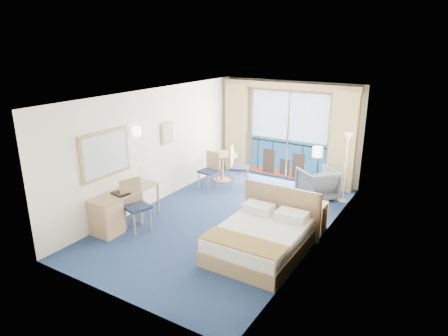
# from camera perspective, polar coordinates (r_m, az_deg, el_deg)

# --- Properties ---
(floor) EXTENTS (6.50, 6.50, 0.00)m
(floor) POSITION_cam_1_polar(r_m,az_deg,el_deg) (8.79, 0.54, -7.31)
(floor) COLOR navy
(floor) RESTS_ON ground
(room_walls) EXTENTS (4.04, 6.54, 2.72)m
(room_walls) POSITION_cam_1_polar(r_m,az_deg,el_deg) (8.18, 0.57, 4.00)
(room_walls) COLOR white
(room_walls) RESTS_ON ground
(balcony_door) EXTENTS (2.36, 0.03, 2.52)m
(balcony_door) POSITION_cam_1_polar(r_m,az_deg,el_deg) (11.14, 9.07, 4.23)
(balcony_door) COLOR navy
(balcony_door) RESTS_ON room_walls
(curtain_left) EXTENTS (0.65, 0.22, 2.55)m
(curtain_left) POSITION_cam_1_polar(r_m,az_deg,el_deg) (11.64, 1.78, 5.71)
(curtain_left) COLOR tan
(curtain_left) RESTS_ON room_walls
(curtain_right) EXTENTS (0.65, 0.22, 2.55)m
(curtain_right) POSITION_cam_1_polar(r_m,az_deg,el_deg) (10.50, 16.66, 3.58)
(curtain_right) COLOR tan
(curtain_right) RESTS_ON room_walls
(pelmet) EXTENTS (3.80, 0.25, 0.18)m
(pelmet) POSITION_cam_1_polar(r_m,az_deg,el_deg) (10.78, 9.25, 11.53)
(pelmet) COLOR #A27D58
(pelmet) RESTS_ON room_walls
(mirror) EXTENTS (0.05, 1.25, 0.95)m
(mirror) POSITION_cam_1_polar(r_m,az_deg,el_deg) (8.35, -16.59, 1.90)
(mirror) COLOR #A27D58
(mirror) RESTS_ON room_walls
(wall_print) EXTENTS (0.04, 0.42, 0.52)m
(wall_print) POSITION_cam_1_polar(r_m,az_deg,el_deg) (9.69, -8.13, 4.98)
(wall_print) COLOR #A27D58
(wall_print) RESTS_ON room_walls
(sconce_left) EXTENTS (0.18, 0.18, 0.18)m
(sconce_left) POSITION_cam_1_polar(r_m,az_deg,el_deg) (8.86, -12.35, 5.15)
(sconce_left) COLOR #FFE7B2
(sconce_left) RESTS_ON room_walls
(sconce_right) EXTENTS (0.18, 0.18, 0.18)m
(sconce_right) POSITION_cam_1_polar(r_m,az_deg,el_deg) (7.26, 13.23, 2.26)
(sconce_right) COLOR #FFE7B2
(sconce_right) RESTS_ON room_walls
(bed) EXTENTS (1.61, 1.92, 1.02)m
(bed) POSITION_cam_1_polar(r_m,az_deg,el_deg) (7.42, 5.27, -9.99)
(bed) COLOR #A27D58
(bed) RESTS_ON ground
(nightstand) EXTENTS (0.45, 0.43, 0.59)m
(nightstand) POSITION_cam_1_polar(r_m,az_deg,el_deg) (8.43, 12.72, -6.71)
(nightstand) COLOR tan
(nightstand) RESTS_ON ground
(phone) EXTENTS (0.19, 0.16, 0.08)m
(phone) POSITION_cam_1_polar(r_m,az_deg,el_deg) (8.28, 13.10, -4.68)
(phone) COLOR beige
(phone) RESTS_ON nightstand
(armchair) EXTENTS (1.16, 1.15, 0.76)m
(armchair) POSITION_cam_1_polar(r_m,az_deg,el_deg) (10.02, 13.20, -2.19)
(armchair) COLOR #4A4F5A
(armchair) RESTS_ON ground
(floor_lamp) EXTENTS (0.23, 0.23, 1.69)m
(floor_lamp) POSITION_cam_1_polar(r_m,az_deg,el_deg) (9.69, 17.19, 2.40)
(floor_lamp) COLOR silver
(floor_lamp) RESTS_ON ground
(desk) EXTENTS (0.55, 1.59, 0.75)m
(desk) POSITION_cam_1_polar(r_m,az_deg,el_deg) (8.40, -15.89, -6.20)
(desk) COLOR #A27D58
(desk) RESTS_ON ground
(desk_chair) EXTENTS (0.58, 0.57, 1.07)m
(desk_chair) POSITION_cam_1_polar(r_m,az_deg,el_deg) (8.34, -12.69, -4.70)
(desk_chair) COLOR #1C2743
(desk_chair) RESTS_ON ground
(folder) EXTENTS (0.38, 0.31, 0.03)m
(folder) POSITION_cam_1_polar(r_m,az_deg,el_deg) (8.39, -14.56, -3.54)
(folder) COLOR black
(folder) RESTS_ON desk
(desk_lamp) EXTENTS (0.11, 0.11, 0.40)m
(desk_lamp) POSITION_cam_1_polar(r_m,az_deg,el_deg) (8.85, -11.82, -0.22)
(desk_lamp) COLOR silver
(desk_lamp) RESTS_ON desk
(round_table) EXTENTS (0.84, 0.84, 0.76)m
(round_table) POSITION_cam_1_polar(r_m,az_deg,el_deg) (10.91, -0.29, 1.07)
(round_table) COLOR #A27D58
(round_table) RESTS_ON ground
(table_chair_a) EXTENTS (0.62, 0.61, 1.09)m
(table_chair_a) POSITION_cam_1_polar(r_m,az_deg,el_deg) (10.47, 1.73, 0.55)
(table_chair_a) COLOR #1C2743
(table_chair_a) RESTS_ON ground
(table_chair_b) EXTENTS (0.47, 0.48, 0.96)m
(table_chair_b) POSITION_cam_1_polar(r_m,az_deg,el_deg) (10.43, -2.03, 0.05)
(table_chair_b) COLOR #1C2743
(table_chair_b) RESTS_ON ground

